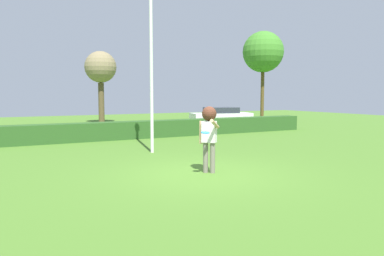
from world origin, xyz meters
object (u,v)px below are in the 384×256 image
Objects in this scene: person at (209,129)px; maple_tree at (263,52)px; parked_car_white at (221,115)px; frisbee at (205,133)px; lamppost at (151,49)px; willow_tree at (101,68)px.

maple_tree is at bearing 47.15° from person.
frisbee is at bearing -123.77° from parked_car_white.
parked_car_white is at bearing 56.49° from person.
frisbee is 16.22m from parked_car_white.
frisbee is at bearing -132.81° from maple_tree.
person is at bearing 48.69° from frisbee.
lamppost reaches higher than frisbee.
maple_tree is (13.36, 10.33, 1.64)m from lamppost.
willow_tree reaches higher than parked_car_white.
person is 0.41× the size of parked_car_white.
maple_tree is at bearing 47.19° from frisbee.
lamppost is 0.98× the size of maple_tree.
maple_tree reaches higher than willow_tree.
person is at bearing -123.51° from parked_car_white.
maple_tree is (13.27, 14.30, 4.21)m from person.
frisbee is 20.48m from maple_tree.
lamppost is 1.31× the size of willow_tree.
willow_tree is at bearing 84.17° from frisbee.
frisbee is 0.03× the size of maple_tree.
person is at bearing -132.85° from maple_tree.
person is 0.53m from frisbee.
parked_car_white reaches higher than frisbee.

